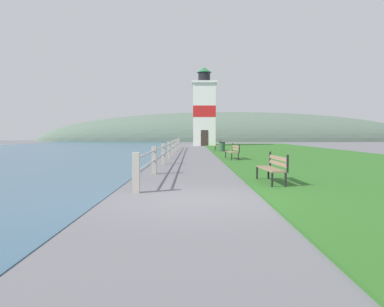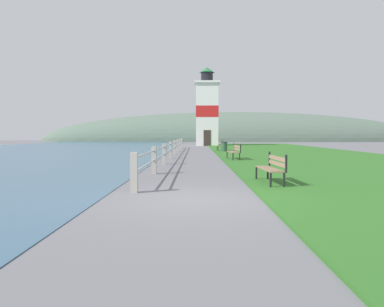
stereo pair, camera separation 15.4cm
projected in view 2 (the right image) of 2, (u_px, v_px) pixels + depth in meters
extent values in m
plane|color=slate|center=(192.00, 200.00, 8.56)|extent=(160.00, 160.00, 0.00)
cube|color=#2D6623|center=(297.00, 154.00, 27.63)|extent=(12.00, 57.54, 0.06)
cube|color=#385B75|center=(6.00, 154.00, 27.86)|extent=(24.00, 92.07, 0.01)
cube|color=#A8A399|center=(134.00, 173.00, 9.55)|extent=(0.18, 0.18, 1.03)
cube|color=#A8A399|center=(154.00, 160.00, 14.06)|extent=(0.18, 0.18, 1.03)
cube|color=#A8A399|center=(164.00, 154.00, 18.57)|extent=(0.18, 0.18, 1.03)
cube|color=#A8A399|center=(170.00, 150.00, 23.08)|extent=(0.18, 0.18, 1.03)
cube|color=#A8A399|center=(175.00, 147.00, 27.59)|extent=(0.18, 0.18, 1.03)
cube|color=#A8A399|center=(178.00, 145.00, 32.09)|extent=(0.18, 0.18, 1.03)
cube|color=#A8A399|center=(180.00, 144.00, 36.60)|extent=(0.18, 0.18, 1.03)
cube|color=#A8A399|center=(182.00, 143.00, 41.11)|extent=(0.18, 0.18, 1.03)
cylinder|color=#B2B2B7|center=(173.00, 143.00, 25.31)|extent=(0.06, 31.61, 0.06)
cylinder|color=#B2B2B7|center=(173.00, 149.00, 25.33)|extent=(0.06, 31.61, 0.06)
cube|color=#846B51|center=(264.00, 169.00, 11.04)|extent=(0.21, 1.88, 0.04)
cube|color=#846B51|center=(269.00, 169.00, 11.04)|extent=(0.21, 1.88, 0.04)
cube|color=#846B51|center=(274.00, 169.00, 11.05)|extent=(0.21, 1.88, 0.04)
cube|color=#846B51|center=(277.00, 158.00, 11.04)|extent=(0.15, 1.87, 0.11)
cube|color=#846B51|center=(277.00, 163.00, 11.04)|extent=(0.15, 1.87, 0.11)
cube|color=black|center=(271.00, 181.00, 10.14)|extent=(0.05, 0.05, 0.45)
cube|color=black|center=(256.00, 174.00, 11.96)|extent=(0.05, 0.05, 0.45)
cube|color=black|center=(284.00, 181.00, 10.15)|extent=(0.05, 0.05, 0.45)
cube|color=black|center=(268.00, 174.00, 11.97)|extent=(0.05, 0.05, 0.45)
cube|color=black|center=(286.00, 164.00, 10.13)|extent=(0.05, 0.05, 0.49)
cube|color=black|center=(269.00, 159.00, 11.95)|extent=(0.05, 0.05, 0.49)
cube|color=#846B51|center=(231.00, 152.00, 21.54)|extent=(0.28, 1.98, 0.04)
cube|color=#846B51|center=(233.00, 152.00, 21.55)|extent=(0.28, 1.98, 0.04)
cube|color=#846B51|center=(236.00, 152.00, 21.56)|extent=(0.28, 1.98, 0.04)
cube|color=#846B51|center=(237.00, 146.00, 21.55)|extent=(0.22, 1.97, 0.11)
cube|color=#846B51|center=(237.00, 149.00, 21.56)|extent=(0.22, 1.97, 0.11)
cube|color=black|center=(233.00, 157.00, 20.59)|extent=(0.05, 0.05, 0.45)
cube|color=black|center=(227.00, 155.00, 22.51)|extent=(0.05, 0.05, 0.45)
cube|color=black|center=(240.00, 157.00, 20.62)|extent=(0.05, 0.05, 0.45)
cube|color=black|center=(233.00, 155.00, 22.53)|extent=(0.05, 0.05, 0.45)
cube|color=black|center=(240.00, 149.00, 20.59)|extent=(0.05, 0.05, 0.49)
cube|color=black|center=(234.00, 147.00, 22.51)|extent=(0.05, 0.05, 0.49)
cube|color=#846B51|center=(218.00, 146.00, 33.05)|extent=(0.31, 1.72, 0.04)
cube|color=#846B51|center=(220.00, 146.00, 33.03)|extent=(0.31, 1.72, 0.04)
cube|color=#846B51|center=(221.00, 146.00, 33.01)|extent=(0.31, 1.72, 0.04)
cube|color=#846B51|center=(222.00, 142.00, 32.99)|extent=(0.25, 1.72, 0.11)
cube|color=#846B51|center=(222.00, 144.00, 33.00)|extent=(0.25, 1.72, 0.11)
cube|color=black|center=(217.00, 149.00, 32.24)|extent=(0.06, 0.06, 0.45)
cube|color=black|center=(218.00, 148.00, 33.90)|extent=(0.06, 0.06, 0.45)
cube|color=black|center=(221.00, 149.00, 32.19)|extent=(0.06, 0.06, 0.45)
cube|color=black|center=(222.00, 148.00, 33.85)|extent=(0.06, 0.06, 0.45)
cube|color=black|center=(222.00, 143.00, 32.16)|extent=(0.06, 0.06, 0.49)
cube|color=black|center=(223.00, 143.00, 33.82)|extent=(0.06, 0.06, 0.49)
cube|color=white|center=(207.00, 115.00, 48.08)|extent=(2.81, 2.81, 7.91)
cube|color=red|center=(207.00, 112.00, 48.06)|extent=(2.85, 2.85, 1.42)
cube|color=white|center=(207.00, 83.00, 47.87)|extent=(3.23, 3.23, 0.25)
cylinder|color=black|center=(207.00, 77.00, 47.83)|extent=(1.54, 1.54, 1.20)
cone|color=#23703D|center=(207.00, 70.00, 47.78)|extent=(1.93, 1.93, 0.66)
cube|color=#332823|center=(207.00, 138.00, 46.81)|extent=(0.90, 0.06, 2.00)
cylinder|color=#2D5138|center=(224.00, 147.00, 31.09)|extent=(0.50, 0.50, 0.80)
cylinder|color=black|center=(224.00, 142.00, 31.07)|extent=(0.54, 0.54, 0.04)
ellipsoid|color=#566B5B|center=(234.00, 141.00, 76.74)|extent=(80.00, 16.00, 12.00)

